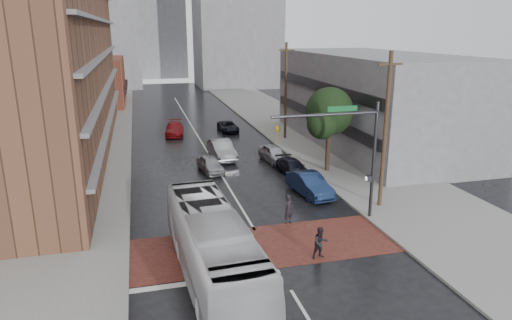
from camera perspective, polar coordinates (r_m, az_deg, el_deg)
ground at (r=24.50m, az=1.34°, el=-11.20°), size 160.00×160.00×0.00m
crosswalk at (r=24.92m, az=1.02°, el=-10.67°), size 14.00×5.00×0.02m
sidewalk_west at (r=47.60m, az=-20.72°, el=1.42°), size 9.00×90.00×0.15m
sidewalk_east at (r=50.41m, az=6.20°, el=3.15°), size 9.00×90.00×0.15m
storefront_west at (r=75.58m, az=-19.24°, el=9.26°), size 8.00×16.00×7.00m
building_east at (r=47.20m, az=14.26°, el=7.35°), size 11.00×26.00×9.00m
distant_tower_west at (r=99.39m, az=-20.11°, el=17.83°), size 18.00×16.00×32.00m
distant_tower_center at (r=116.11m, az=-12.01°, el=16.04°), size 12.00×10.00×24.00m
street_tree at (r=36.61m, az=9.15°, el=5.62°), size 4.20×4.10×6.90m
signal_mast at (r=27.06m, az=11.95°, el=1.83°), size 6.50×0.30×7.20m
utility_pole_near at (r=29.63m, az=15.85°, el=3.59°), size 1.60×0.26×10.00m
utility_pole_far at (r=47.71m, az=3.73°, el=8.66°), size 1.60×0.26×10.00m
transit_bus at (r=21.35m, az=-5.42°, el=-10.71°), size 3.35×11.77×3.24m
pedestrian_a at (r=27.33m, az=4.12°, el=-6.16°), size 0.77×0.64×1.81m
pedestrian_b at (r=23.58m, az=8.08°, el=-10.22°), size 0.88×0.72×1.68m
car_travel_a at (r=37.24m, az=-5.73°, el=-0.53°), size 2.06×4.02×1.31m
car_travel_b at (r=40.98m, az=-4.32°, el=1.30°), size 2.04×5.15×1.67m
car_travel_c at (r=51.02m, az=-10.16°, el=3.85°), size 2.47×4.96×1.38m
suv_travel at (r=52.13m, az=-3.51°, el=4.20°), size 2.05×4.22×1.16m
car_parked_near at (r=32.15m, az=6.73°, el=-3.04°), size 2.19×4.84×1.54m
car_parked_mid at (r=36.59m, az=4.64°, el=-0.90°), size 2.10×4.25×1.19m
car_parked_far at (r=40.00m, az=2.28°, el=0.81°), size 2.17×4.44×1.46m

